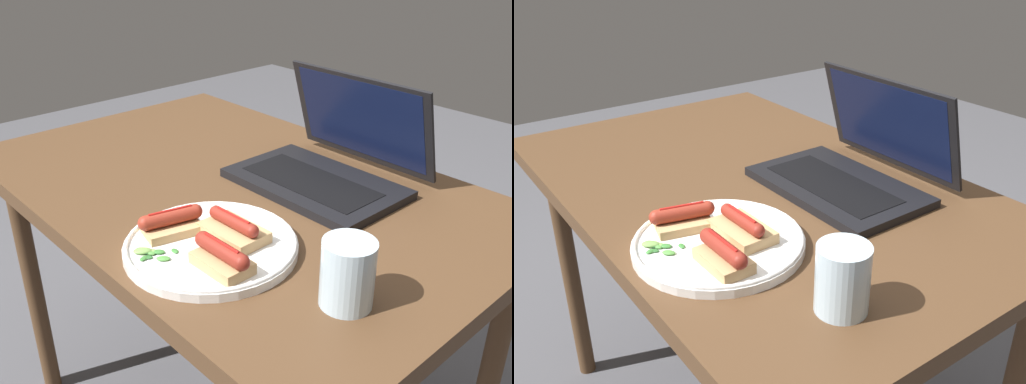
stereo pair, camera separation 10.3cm
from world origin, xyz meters
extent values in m
cube|color=#4C331E|center=(0.00, 0.00, 0.73)|extent=(1.16, 0.74, 0.04)
cylinder|color=#4C331E|center=(-0.50, 0.29, 0.35)|extent=(0.05, 0.05, 0.71)
cylinder|color=#4C331E|center=(-0.50, -0.29, 0.35)|extent=(0.05, 0.05, 0.71)
cube|color=black|center=(0.13, 0.11, 0.75)|extent=(0.35, 0.22, 0.02)
cube|color=black|center=(0.13, 0.10, 0.76)|extent=(0.29, 0.12, 0.00)
cube|color=black|center=(0.13, 0.25, 0.86)|extent=(0.35, 0.07, 0.20)
cube|color=#0C1433|center=(0.13, 0.25, 0.86)|extent=(0.32, 0.05, 0.18)
cylinder|color=white|center=(0.19, -0.20, 0.75)|extent=(0.30, 0.30, 0.02)
torus|color=white|center=(0.19, -0.20, 0.76)|extent=(0.29, 0.29, 0.01)
cube|color=tan|center=(0.20, -0.16, 0.77)|extent=(0.12, 0.07, 0.02)
cylinder|color=maroon|center=(0.20, -0.16, 0.79)|extent=(0.09, 0.03, 0.02)
sphere|color=maroon|center=(0.25, -0.16, 0.79)|extent=(0.02, 0.02, 0.02)
sphere|color=maroon|center=(0.15, -0.17, 0.79)|extent=(0.02, 0.02, 0.02)
cylinder|color=red|center=(0.20, -0.16, 0.80)|extent=(0.08, 0.01, 0.01)
cube|color=tan|center=(0.11, -0.23, 0.77)|extent=(0.09, 0.11, 0.02)
cylinder|color=maroon|center=(0.11, -0.23, 0.79)|extent=(0.05, 0.09, 0.03)
sphere|color=maroon|center=(0.10, -0.28, 0.79)|extent=(0.03, 0.03, 0.03)
sphere|color=maroon|center=(0.12, -0.19, 0.79)|extent=(0.03, 0.03, 0.03)
cylinder|color=red|center=(0.11, -0.23, 0.80)|extent=(0.02, 0.08, 0.00)
cube|color=tan|center=(0.26, -0.24, 0.77)|extent=(0.10, 0.06, 0.02)
cylinder|color=maroon|center=(0.26, -0.24, 0.79)|extent=(0.09, 0.03, 0.03)
sphere|color=maroon|center=(0.31, -0.24, 0.79)|extent=(0.03, 0.03, 0.03)
sphere|color=maroon|center=(0.21, -0.24, 0.79)|extent=(0.03, 0.03, 0.03)
cylinder|color=red|center=(0.26, -0.24, 0.81)|extent=(0.08, 0.01, 0.01)
ellipsoid|color=#387A33|center=(0.16, -0.29, 0.76)|extent=(0.02, 0.02, 0.01)
ellipsoid|color=#709E4C|center=(0.15, -0.29, 0.76)|extent=(0.02, 0.01, 0.01)
ellipsoid|color=#2D662D|center=(0.16, -0.31, 0.76)|extent=(0.02, 0.02, 0.00)
ellipsoid|color=#4C8E3D|center=(0.15, -0.30, 0.76)|extent=(0.02, 0.01, 0.01)
ellipsoid|color=#2D662D|center=(0.14, -0.30, 0.76)|extent=(0.03, 0.03, 0.01)
ellipsoid|color=#387A33|center=(0.17, -0.27, 0.76)|extent=(0.02, 0.01, 0.00)
ellipsoid|color=#4C8E3D|center=(0.18, -0.29, 0.76)|extent=(0.03, 0.03, 0.01)
ellipsoid|color=#387A33|center=(0.16, -0.32, 0.76)|extent=(0.01, 0.02, 0.00)
ellipsoid|color=#709E4C|center=(0.14, -0.31, 0.76)|extent=(0.03, 0.04, 0.01)
cylinder|color=silver|center=(0.43, -0.15, 0.80)|extent=(0.08, 0.08, 0.10)
camera|label=1|loc=(0.85, -0.70, 1.26)|focal=40.00mm
camera|label=2|loc=(0.91, -0.62, 1.26)|focal=40.00mm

